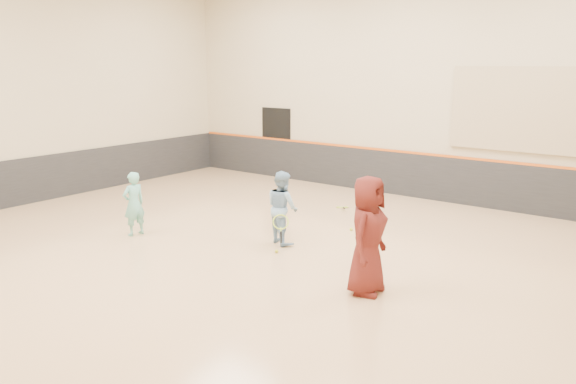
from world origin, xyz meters
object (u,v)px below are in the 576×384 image
Objects in this scene: instructor at (282,207)px; spare_racket at (342,205)px; girl at (134,204)px; young_man at (368,235)px.

instructor reaches higher than spare_racket.
girl is 3.18m from instructor.
girl reaches higher than spare_racket.
girl is 1.96× the size of spare_racket.
instructor is 2.89m from young_man.
instructor is at bearing -81.01° from spare_racket.
instructor is 0.78× the size of young_man.
young_man is at bearing -54.70° from spare_racket.
young_man reaches higher than girl.
instructor is at bearing 122.97° from girl.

